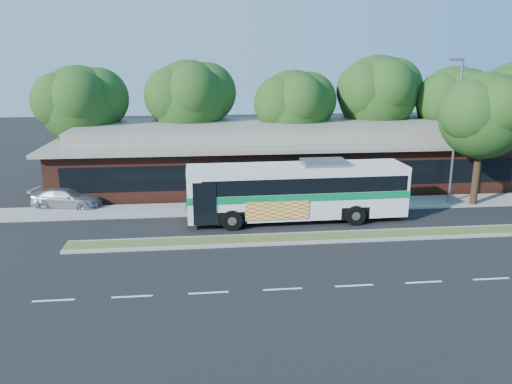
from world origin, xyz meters
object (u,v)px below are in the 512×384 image
Objects in this scene: lamp_post at (455,128)px; sidewalk_tree at (488,113)px; transit_bus at (298,187)px; sedan at (67,198)px.

lamp_post is 2.07m from sidewalk_tree.
transit_bus is 12.84m from sidewalk_tree.
transit_bus is 1.51× the size of sidewalk_tree.
transit_bus is at bearing -167.93° from lamp_post.
lamp_post is 1.09× the size of sidewalk_tree.
transit_bus is (-10.29, -2.20, -2.95)m from lamp_post.
lamp_post is 2.10× the size of sedan.
sedan is (-24.17, 1.80, -4.28)m from lamp_post.
sedan is at bearing 175.21° from sidewalk_tree.
lamp_post reaches higher than sidewalk_tree.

